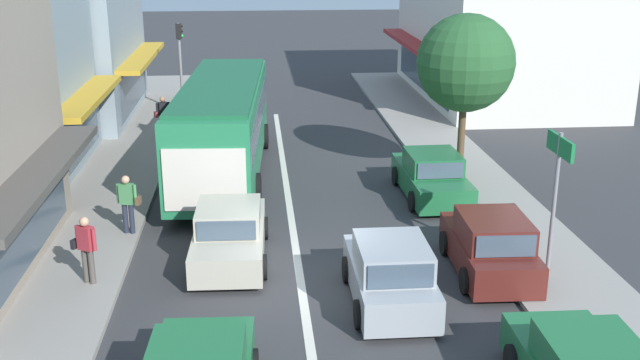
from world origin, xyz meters
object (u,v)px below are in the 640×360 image
(parked_hatchback_kerb_second, at_px, (490,246))
(pedestrian_far_walker, at_px, (86,246))
(sedan_queue_far_back, at_px, (230,235))
(parked_sedan_kerb_third, at_px, (432,177))
(pedestrian_browsing_midblock, at_px, (163,114))
(city_bus, at_px, (223,122))
(hatchback_behind_bus_near, at_px, (390,274))
(street_tree_right, at_px, (466,63))
(traffic_light_downstreet, at_px, (180,54))
(pedestrian_with_handbag_near, at_px, (128,201))
(directional_road_sign, at_px, (558,172))

(parked_hatchback_kerb_second, relative_size, pedestrian_far_walker, 2.30)
(sedan_queue_far_back, relative_size, parked_sedan_kerb_third, 1.01)
(pedestrian_browsing_midblock, bearing_deg, parked_sedan_kerb_third, -40.67)
(city_bus, bearing_deg, hatchback_behind_bus_near, -68.29)
(hatchback_behind_bus_near, distance_m, parked_sedan_kerb_third, 7.50)
(sedan_queue_far_back, distance_m, pedestrian_far_walker, 3.54)
(hatchback_behind_bus_near, relative_size, street_tree_right, 0.67)
(pedestrian_far_walker, bearing_deg, parked_sedan_kerb_third, 30.95)
(traffic_light_downstreet, distance_m, pedestrian_with_handbag_near, 14.76)
(directional_road_sign, bearing_deg, pedestrian_browsing_midblock, 127.16)
(city_bus, xyz_separation_m, pedestrian_far_walker, (-2.87, -8.57, -0.81))
(parked_hatchback_kerb_second, height_order, parked_sedan_kerb_third, parked_hatchback_kerb_second)
(parked_hatchback_kerb_second, bearing_deg, parked_sedan_kerb_third, 90.97)
(pedestrian_with_handbag_near, height_order, pedestrian_browsing_midblock, same)
(pedestrian_with_handbag_near, bearing_deg, street_tree_right, 22.44)
(hatchback_behind_bus_near, xyz_separation_m, directional_road_sign, (4.01, 0.96, 1.97))
(sedan_queue_far_back, bearing_deg, parked_hatchback_kerb_second, -12.89)
(street_tree_right, bearing_deg, pedestrian_with_handbag_near, -157.56)
(pedestrian_browsing_midblock, bearing_deg, hatchback_behind_bus_near, -66.25)
(parked_hatchback_kerb_second, relative_size, pedestrian_browsing_midblock, 2.30)
(traffic_light_downstreet, relative_size, directional_road_sign, 1.17)
(hatchback_behind_bus_near, relative_size, pedestrian_browsing_midblock, 2.28)
(hatchback_behind_bus_near, distance_m, pedestrian_browsing_midblock, 16.27)
(street_tree_right, bearing_deg, city_bus, 170.96)
(parked_sedan_kerb_third, relative_size, pedestrian_far_walker, 2.59)
(parked_hatchback_kerb_second, distance_m, directional_road_sign, 2.40)
(parked_sedan_kerb_third, relative_size, pedestrian_with_handbag_near, 2.59)
(hatchback_behind_bus_near, height_order, sedan_queue_far_back, hatchback_behind_bus_near)
(hatchback_behind_bus_near, xyz_separation_m, parked_hatchback_kerb_second, (2.68, 1.34, 0.00))
(parked_sedan_kerb_third, bearing_deg, city_bus, 155.99)
(parked_sedan_kerb_third, xyz_separation_m, traffic_light_downstreet, (-8.72, 12.05, 2.19))
(hatchback_behind_bus_near, bearing_deg, city_bus, 111.71)
(hatchback_behind_bus_near, height_order, street_tree_right, street_tree_right)
(city_bus, relative_size, street_tree_right, 1.98)
(traffic_light_downstreet, relative_size, street_tree_right, 0.76)
(parked_hatchback_kerb_second, bearing_deg, hatchback_behind_bus_near, -153.46)
(traffic_light_downstreet, height_order, pedestrian_browsing_midblock, traffic_light_downstreet)
(city_bus, relative_size, parked_hatchback_kerb_second, 2.92)
(city_bus, distance_m, directional_road_sign, 12.05)
(parked_hatchback_kerb_second, xyz_separation_m, traffic_light_downstreet, (-8.82, 17.75, 2.15))
(parked_hatchback_kerb_second, bearing_deg, city_bus, 127.65)
(parked_hatchback_kerb_second, xyz_separation_m, pedestrian_browsing_midblock, (-9.23, 13.55, 0.36))
(directional_road_sign, bearing_deg, sedan_queue_far_back, 166.53)
(city_bus, xyz_separation_m, pedestrian_browsing_midblock, (-2.59, 4.93, -0.81))
(street_tree_right, bearing_deg, parked_sedan_kerb_third, -129.25)
(parked_sedan_kerb_third, xyz_separation_m, pedestrian_with_handbag_near, (-8.94, -2.59, 0.40))
(traffic_light_downstreet, bearing_deg, pedestrian_with_handbag_near, -90.85)
(street_tree_right, distance_m, pedestrian_browsing_midblock, 12.52)
(city_bus, relative_size, directional_road_sign, 3.05)
(directional_road_sign, relative_size, pedestrian_with_handbag_near, 2.21)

